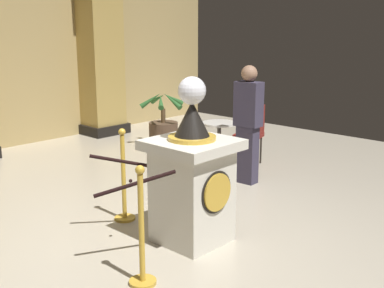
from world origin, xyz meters
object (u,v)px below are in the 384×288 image
bystander_guest (248,122)px  cafe_table (219,140)px  pedestal_clock (192,179)px  stanchion_near (124,188)px  stanchion_far (142,243)px  cafe_chair_red (253,130)px  potted_palm_right (163,129)px

bystander_guest → cafe_table: size_ratio=2.21×
pedestal_clock → stanchion_near: (-0.12, 0.96, -0.29)m
stanchion_far → cafe_table: size_ratio=1.42×
stanchion_near → stanchion_far: 1.49m
bystander_guest → cafe_chair_red: (0.78, 0.47, -0.31)m
potted_palm_right → cafe_table: (-0.50, -1.77, 0.16)m
bystander_guest → cafe_table: 0.83m
cafe_table → cafe_chair_red: cafe_chair_red is taller
stanchion_far → cafe_chair_red: bearing=22.6°
stanchion_far → bystander_guest: size_ratio=0.64×
bystander_guest → cafe_table: (0.21, 0.69, -0.40)m
stanchion_near → cafe_table: bearing=12.5°
cafe_chair_red → cafe_table: bearing=158.8°
stanchion_far → potted_palm_right: stanchion_far is taller
cafe_table → bystander_guest: bearing=-106.7°
bystander_guest → cafe_chair_red: 0.96m
stanchion_near → cafe_table: size_ratio=1.43×
stanchion_near → bystander_guest: bystander_guest is taller
stanchion_near → cafe_table: stanchion_near is taller
stanchion_near → bystander_guest: (2.07, -0.19, 0.50)m
pedestal_clock → cafe_chair_red: (2.73, 1.24, -0.10)m
pedestal_clock → cafe_chair_red: 3.00m
pedestal_clock → cafe_chair_red: pedestal_clock is taller
bystander_guest → cafe_chair_red: bearing=31.1°
cafe_table → stanchion_near: bearing=-167.5°
stanchion_far → cafe_chair_red: 3.98m
pedestal_clock → bystander_guest: size_ratio=1.03×
stanchion_far → bystander_guest: 3.11m
potted_palm_right → pedestal_clock: bearing=-129.5°
potted_palm_right → cafe_table: bearing=-105.9°
bystander_guest → potted_palm_right: bearing=73.9°
bystander_guest → cafe_chair_red: size_ratio=1.73×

